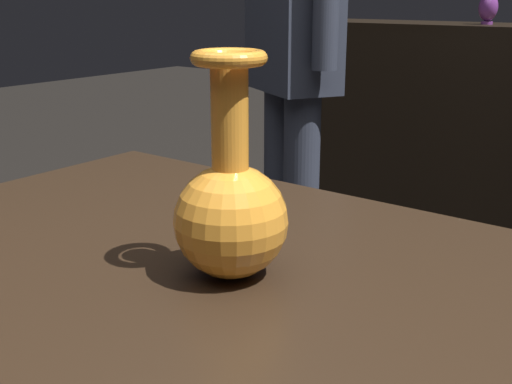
% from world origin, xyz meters
% --- Properties ---
extents(vase_centerpiece, '(0.13, 0.13, 0.25)m').
position_xyz_m(vase_centerpiece, '(-0.05, -0.03, 0.88)').
color(vase_centerpiece, orange).
rests_on(vase_centerpiece, display_plinth).
extents(shelf_vase_left, '(0.08, 0.08, 0.12)m').
position_xyz_m(shelf_vase_left, '(-0.52, 2.18, 1.06)').
color(shelf_vase_left, '#7A388E').
rests_on(shelf_vase_left, back_display_shelf).
extents(visitor_near_left, '(0.42, 0.32, 1.68)m').
position_xyz_m(visitor_near_left, '(-0.72, 1.07, 0.99)').
color(visitor_near_left, '#333847').
rests_on(visitor_near_left, ground_plane).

